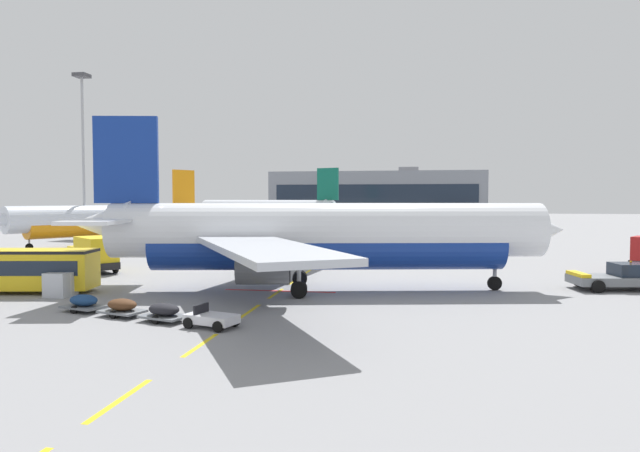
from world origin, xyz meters
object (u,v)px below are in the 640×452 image
object	(u,v)px
airliner_foreground	(319,235)
fuel_service_truck	(93,253)
airliner_far_center	(112,220)
apron_light_mast_near	(83,139)
pushback_tug	(618,277)
apron_shuttle_bus	(6,268)
uld_cargo_container	(60,284)
baggage_train	(143,309)
airliner_mid_left	(268,211)

from	to	relation	value
airliner_foreground	fuel_service_truck	bearing A→B (deg)	162.77
airliner_far_center	apron_light_mast_near	bearing A→B (deg)	-124.04
apron_light_mast_near	airliner_far_center	bearing A→B (deg)	55.96
airliner_foreground	pushback_tug	world-z (taller)	airliner_foreground
airliner_foreground	fuel_service_truck	size ratio (longest dim) A/B	5.02
apron_light_mast_near	fuel_service_truck	bearing A→B (deg)	-55.95
airliner_foreground	apron_shuttle_bus	size ratio (longest dim) A/B	2.82
pushback_tug	uld_cargo_container	size ratio (longest dim) A/B	3.74
airliner_far_center	fuel_service_truck	size ratio (longest dim) A/B	4.29
airliner_foreground	airliner_far_center	size ratio (longest dim) A/B	1.17
fuel_service_truck	apron_light_mast_near	size ratio (longest dim) A/B	0.30
baggage_train	airliner_far_center	bearing A→B (deg)	121.88
airliner_far_center	apron_shuttle_bus	bearing A→B (deg)	-69.57
pushback_tug	fuel_service_truck	world-z (taller)	fuel_service_truck
pushback_tug	airliner_far_center	bearing A→B (deg)	152.33
airliner_mid_left	fuel_service_truck	xyz separation A→B (m)	(0.94, -63.14, -2.35)
pushback_tug	airliner_mid_left	distance (m)	78.89
baggage_train	uld_cargo_container	world-z (taller)	uld_cargo_container
apron_shuttle_bus	fuel_service_truck	distance (m)	11.07
pushback_tug	airliner_far_center	xyz separation A→B (m)	(-56.49, 29.63, 2.67)
airliner_foreground	airliner_far_center	world-z (taller)	airliner_foreground
apron_shuttle_bus	baggage_train	world-z (taller)	apron_shuttle_bus
airliner_far_center	apron_shuttle_bus	distance (m)	40.72
airliner_far_center	uld_cargo_container	distance (m)	43.21
airliner_far_center	uld_cargo_container	xyz separation A→B (m)	(18.81, -38.80, -2.78)
apron_shuttle_bus	fuel_service_truck	xyz separation A→B (m)	(-0.31, 11.07, -0.10)
airliner_foreground	pushback_tug	xyz separation A→B (m)	(21.02, 4.12, -3.05)
pushback_tug	baggage_train	bearing A→B (deg)	-152.94
fuel_service_truck	uld_cargo_container	world-z (taller)	fuel_service_truck
baggage_train	apron_shuttle_bus	bearing A→B (deg)	154.96
fuel_service_truck	baggage_train	xyz separation A→B (m)	(13.72, -17.33, -1.11)
airliner_foreground	apron_light_mast_near	xyz separation A→B (m)	(-37.67, 30.49, 10.67)
apron_shuttle_bus	uld_cargo_container	distance (m)	4.75
uld_cargo_container	pushback_tug	bearing A→B (deg)	13.68
airliner_far_center	baggage_train	world-z (taller)	airliner_far_center
airliner_mid_left	airliner_far_center	bearing A→B (deg)	-109.73
baggage_train	uld_cargo_container	xyz separation A→B (m)	(-8.80, 5.58, 0.27)
airliner_mid_left	fuel_service_truck	distance (m)	63.19
airliner_far_center	uld_cargo_container	world-z (taller)	airliner_far_center
pushback_tug	airliner_mid_left	world-z (taller)	airliner_mid_left
airliner_foreground	baggage_train	distance (m)	13.66
airliner_far_center	baggage_train	distance (m)	52.35
pushback_tug	airliner_far_center	size ratio (longest dim) A/B	0.22
airliner_foreground	airliner_far_center	bearing A→B (deg)	136.43
baggage_train	airliner_foreground	bearing A→B (deg)	53.51
airliner_foreground	baggage_train	xyz separation A→B (m)	(-7.87, -10.64, -3.42)
baggage_train	apron_light_mast_near	distance (m)	52.71
apron_shuttle_bus	fuel_service_truck	world-z (taller)	fuel_service_truck
airliner_foreground	baggage_train	size ratio (longest dim) A/B	3.01
fuel_service_truck	baggage_train	world-z (taller)	fuel_service_truck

